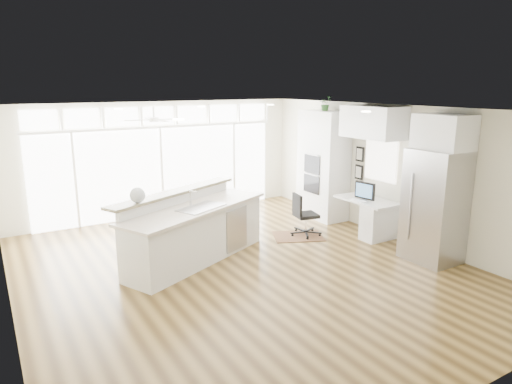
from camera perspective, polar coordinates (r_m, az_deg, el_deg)
floor at (r=7.92m, az=-1.57°, el=-9.72°), size 7.00×8.00×0.02m
ceiling at (r=7.29m, az=-1.71°, el=10.26°), size 7.00×8.00×0.02m
wall_back at (r=11.08m, az=-11.93°, el=4.03°), size 7.00×0.04×2.70m
wall_front at (r=4.62m, az=24.07°, el=-10.07°), size 7.00×0.04×2.70m
wall_left at (r=6.58m, az=-29.28°, el=-3.79°), size 0.04×8.00×2.70m
wall_right at (r=9.67m, az=16.73°, el=2.41°), size 0.04×8.00×2.70m
glass_wall at (r=11.08m, az=-11.76°, el=2.46°), size 5.80×0.06×2.08m
transom_row at (r=10.91m, az=-12.09°, el=9.34°), size 5.90×0.06×0.40m
desk_window at (r=9.80m, az=15.36°, el=3.83°), size 0.04×0.85×0.85m
ceiling_fan at (r=9.66m, az=-12.68°, el=9.41°), size 1.16×1.16×0.32m
recessed_lights at (r=7.47m, az=-2.48°, el=10.17°), size 3.40×3.00×0.02m
oven_cabinet at (r=10.74m, az=8.40°, el=3.34°), size 0.64×1.20×2.50m
desk_nook at (r=9.83m, az=13.60°, el=-3.05°), size 0.72×1.30×0.76m
upper_cabinets at (r=9.50m, az=14.43°, el=8.47°), size 0.64×1.30×0.64m
refrigerator at (r=8.61m, az=21.44°, el=-1.66°), size 0.76×0.90×2.00m
fridge_cabinet at (r=8.44m, az=22.44°, el=6.96°), size 0.64×0.90×0.60m
framed_photos at (r=10.26m, az=12.81°, el=3.54°), size 0.06×0.22×0.80m
kitchen_island at (r=8.18m, az=-7.44°, el=-4.44°), size 3.26×2.33×1.22m
rug at (r=9.57m, az=5.29°, el=-5.52°), size 1.21×1.07×0.01m
office_chair at (r=9.54m, az=6.28°, el=-2.84°), size 0.54×0.51×0.89m
fishbowl at (r=7.61m, az=-14.60°, el=-0.36°), size 0.33×0.33×0.26m
monitor at (r=9.63m, az=13.45°, el=0.18°), size 0.15×0.48×0.40m
keyboard at (r=9.55m, az=12.66°, el=-1.04°), size 0.16×0.37×0.02m
potted_plant at (r=10.59m, az=8.65°, el=10.69°), size 0.32×0.35×0.25m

